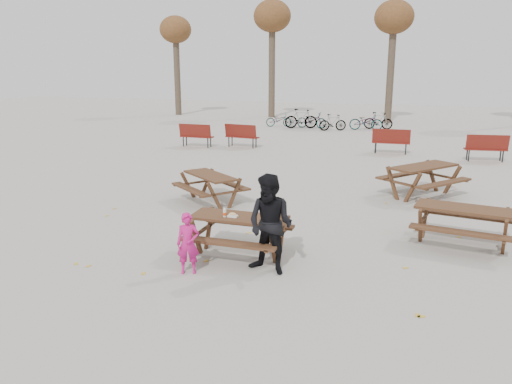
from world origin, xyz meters
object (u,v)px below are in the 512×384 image
(picnic_table_far, at_px, (423,181))
(picnic_table_north, at_px, (211,189))
(child, at_px, (188,243))
(adult, at_px, (270,224))
(main_picnic_table, at_px, (239,226))
(food_tray, at_px, (233,216))
(picnic_table_east, at_px, (463,226))
(soda_bottle, at_px, (225,213))

(picnic_table_far, bearing_deg, picnic_table_north, 152.22)
(child, distance_m, adult, 1.45)
(main_picnic_table, height_order, picnic_table_north, main_picnic_table)
(child, bearing_deg, adult, -3.40)
(food_tray, relative_size, picnic_table_east, 0.10)
(food_tray, distance_m, picnic_table_far, 6.72)
(adult, height_order, picnic_table_far, adult)
(main_picnic_table, xyz_separation_m, child, (-0.55, -1.06, -0.05))
(adult, bearing_deg, main_picnic_table, 156.12)
(main_picnic_table, bearing_deg, picnic_table_far, 60.45)
(picnic_table_north, bearing_deg, soda_bottle, -25.05)
(food_tray, xyz_separation_m, child, (-0.45, -0.97, -0.25))
(soda_bottle, xyz_separation_m, picnic_table_far, (3.49, 5.86, -0.41))
(child, relative_size, picnic_table_east, 0.59)
(picnic_table_east, height_order, picnic_table_north, picnic_table_east)
(child, bearing_deg, soda_bottle, 48.55)
(main_picnic_table, distance_m, picnic_table_east, 4.47)
(main_picnic_table, height_order, adult, adult)
(adult, bearing_deg, picnic_table_far, 81.19)
(picnic_table_north, bearing_deg, child, -33.84)
(child, bearing_deg, main_picnic_table, 39.47)
(main_picnic_table, height_order, picnic_table_far, picnic_table_far)
(picnic_table_north, relative_size, picnic_table_far, 0.87)
(main_picnic_table, xyz_separation_m, adult, (0.78, -0.58, 0.28))
(soda_bottle, distance_m, picnic_table_east, 4.76)
(food_tray, height_order, picnic_table_north, food_tray)
(adult, distance_m, picnic_table_far, 6.79)
(picnic_table_north, bearing_deg, adult, -16.68)
(adult, distance_m, picnic_table_north, 4.82)
(soda_bottle, bearing_deg, picnic_table_north, 117.50)
(food_tray, height_order, picnic_table_far, picnic_table_far)
(picnic_table_far, bearing_deg, child, -171.73)
(picnic_table_east, bearing_deg, child, -138.01)
(adult, bearing_deg, picnic_table_north, 138.41)
(child, bearing_deg, picnic_table_far, 37.59)
(picnic_table_east, bearing_deg, main_picnic_table, -145.60)
(main_picnic_table, bearing_deg, adult, -36.41)
(child, relative_size, picnic_table_far, 0.54)
(soda_bottle, bearing_deg, picnic_table_far, 59.22)
(soda_bottle, distance_m, picnic_table_north, 3.89)
(adult, bearing_deg, soda_bottle, 168.61)
(food_tray, bearing_deg, soda_bottle, -165.48)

